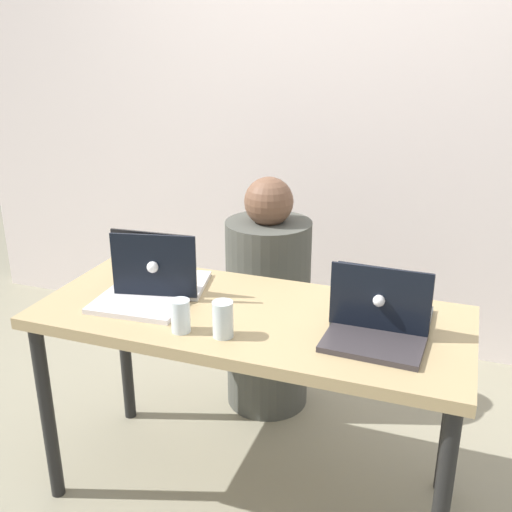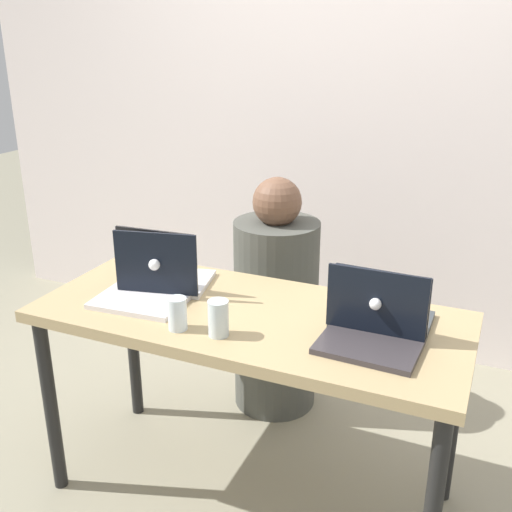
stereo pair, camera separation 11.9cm
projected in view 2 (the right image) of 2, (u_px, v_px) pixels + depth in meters
ground_plane at (250, 490)px, 2.27m from camera, size 12.00×12.00×0.00m
back_wall at (360, 97)px, 2.98m from camera, size 4.50×0.10×2.65m
desk at (249, 334)px, 2.04m from camera, size 1.45×0.62×0.75m
person_at_center at (276, 308)px, 2.67m from camera, size 0.39×0.39×1.07m
laptop_back_right at (380, 314)px, 1.89m from camera, size 0.31×0.26×0.22m
laptop_front_right at (373, 330)px, 1.79m from camera, size 0.30×0.25×0.21m
laptop_back_left at (165, 275)px, 2.18m from camera, size 0.34×0.31×0.24m
laptop_front_left at (146, 285)px, 2.10m from camera, size 0.32×0.28×0.23m
water_glass_left at (178, 316)px, 1.88m from camera, size 0.06×0.06×0.11m
water_glass_center at (218, 320)px, 1.84m from camera, size 0.07×0.07×0.12m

